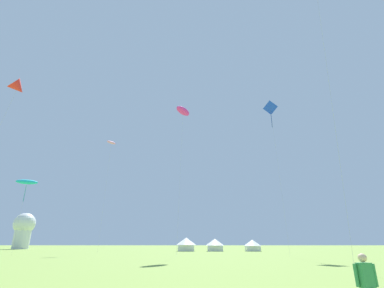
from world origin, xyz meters
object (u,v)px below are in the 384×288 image
festival_tent_right (215,244)px  festival_tent_center (252,245)px  observatory_dome (24,229)px  kite_red_delta (18,88)px  kite_cyan_parafoil (27,182)px  kite_blue_diamond (271,109)px  festival_tent_left (186,244)px  kite_magenta_parafoil (183,111)px  kite_pink_parafoil (111,143)px

festival_tent_right → festival_tent_center: bearing=0.0°
festival_tent_center → observatory_dome: 70.90m
kite_red_delta → kite_cyan_parafoil: (-5.71, 15.05, -8.35)m
kite_blue_diamond → festival_tent_center: 33.33m
kite_red_delta → festival_tent_left: (19.16, 41.35, -17.77)m
kite_magenta_parafoil → festival_tent_center: bearing=57.5°
kite_cyan_parafoil → festival_tent_right: kite_cyan_parafoil is taller
kite_pink_parafoil → kite_cyan_parafoil: size_ratio=2.01×
kite_pink_parafoil → festival_tent_left: kite_pink_parafoil is taller
kite_pink_parafoil → festival_tent_right: 33.62m
kite_pink_parafoil → observatory_dome: kite_pink_parafoil is taller
kite_blue_diamond → kite_cyan_parafoil: size_ratio=2.33×
kite_pink_parafoil → observatory_dome: bearing=136.5°
kite_red_delta → festival_tent_center: 56.96m
kite_cyan_parafoil → observatory_dome: bearing=119.2°
festival_tent_left → observatory_dome: (-51.73, 21.71, 4.33)m
kite_magenta_parafoil → kite_blue_diamond: kite_blue_diamond is taller
kite_red_delta → festival_tent_right: bearing=57.9°
kite_red_delta → festival_tent_center: (34.77, 41.35, -18.03)m
kite_red_delta → observatory_dome: bearing=117.3°
kite_red_delta → kite_cyan_parafoil: 18.13m
festival_tent_right → festival_tent_center: 8.83m
kite_pink_parafoil → kite_red_delta: size_ratio=1.13×
kite_blue_diamond → observatory_dome: bearing=146.4°
observatory_dome → kite_red_delta: bearing=-62.7°
festival_tent_center → observatory_dome: (-67.34, 21.71, 4.58)m
festival_tent_right → kite_blue_diamond: bearing=-68.2°
kite_cyan_parafoil → festival_tent_left: kite_cyan_parafoil is taller
festival_tent_right → festival_tent_center: (8.83, 0.00, -0.11)m
kite_pink_parafoil → observatory_dome: (-35.31, 33.51, -16.82)m
kite_pink_parafoil → festival_tent_center: size_ratio=5.86×
festival_tent_left → festival_tent_right: (6.78, -0.00, -0.14)m
kite_cyan_parafoil → observatory_dome: (-26.85, 48.01, -5.10)m
kite_blue_diamond → kite_red_delta: bearing=-152.9°
kite_pink_parafoil → kite_magenta_parafoil: bearing=-38.2°
festival_tent_left → observatory_dome: size_ratio=0.43×
kite_red_delta → festival_tent_right: size_ratio=4.79×
kite_magenta_parafoil → kite_pink_parafoil: 20.84m
kite_pink_parafoil → kite_red_delta: (-2.74, -29.55, -3.37)m
festival_tent_left → kite_pink_parafoil: bearing=-144.3°
festival_tent_left → observatory_dome: 56.27m
festival_tent_left → festival_tent_center: (15.61, -0.00, -0.25)m
kite_pink_parafoil → kite_cyan_parafoil: bearing=-120.3°
kite_magenta_parafoil → kite_blue_diamond: 16.26m
kite_magenta_parafoil → kite_pink_parafoil: (-16.33, 12.86, -1.50)m
kite_blue_diamond → kite_red_delta: (-35.24, -18.06, -5.81)m
kite_pink_parafoil → festival_tent_right: bearing=27.0°
kite_magenta_parafoil → kite_blue_diamond: size_ratio=0.93×
kite_cyan_parafoil → festival_tent_center: kite_cyan_parafoil is taller
festival_tent_right → festival_tent_center: festival_tent_right is taller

